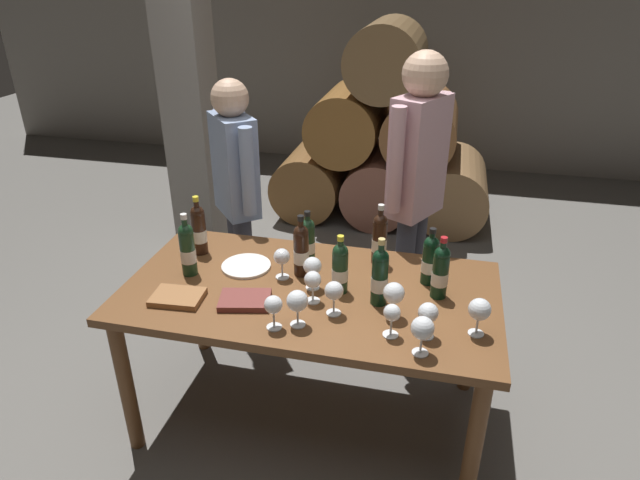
{
  "coord_description": "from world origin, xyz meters",
  "views": [
    {
      "loc": [
        0.54,
        -2.07,
        2.09
      ],
      "look_at": [
        0.0,
        0.2,
        0.91
      ],
      "focal_mm": 30.87,
      "sensor_mm": 36.0,
      "label": 1
    }
  ],
  "objects": [
    {
      "name": "dining_table",
      "position": [
        0.0,
        0.0,
        0.67
      ],
      "size": [
        1.7,
        0.9,
        0.76
      ],
      "color": "brown",
      "rests_on": "ground_plane"
    },
    {
      "name": "ground_plane",
      "position": [
        0.0,
        0.0,
        0.0
      ],
      "size": [
        14.0,
        14.0,
        0.0
      ],
      "primitive_type": "plane",
      "color": "#66635E"
    },
    {
      "name": "wine_glass_6",
      "position": [
        -0.07,
        -0.32,
        0.87
      ],
      "size": [
        0.08,
        0.08,
        0.15
      ],
      "color": "white",
      "rests_on": "dining_table"
    },
    {
      "name": "wine_glass_0",
      "position": [
        0.52,
        -0.35,
        0.87
      ],
      "size": [
        0.09,
        0.09,
        0.16
      ],
      "color": "white",
      "rests_on": "dining_table"
    },
    {
      "name": "wine_bottle_5",
      "position": [
        -0.63,
        0.21,
        0.89
      ],
      "size": [
        0.07,
        0.07,
        0.31
      ],
      "color": "black",
      "rests_on": "dining_table"
    },
    {
      "name": "stone_pillar",
      "position": [
        -1.3,
        1.6,
        1.3
      ],
      "size": [
        0.32,
        0.32,
        2.6
      ],
      "primitive_type": "cube",
      "color": "gray",
      "rests_on": "ground_plane"
    },
    {
      "name": "wine_bottle_8",
      "position": [
        -0.59,
        -0.0,
        0.89
      ],
      "size": [
        0.07,
        0.07,
        0.31
      ],
      "color": "#19381E",
      "rests_on": "dining_table"
    },
    {
      "name": "wine_glass_2",
      "position": [
        0.73,
        -0.18,
        0.87
      ],
      "size": [
        0.09,
        0.09,
        0.16
      ],
      "color": "white",
      "rests_on": "dining_table"
    },
    {
      "name": "tasting_notebook",
      "position": [
        -0.54,
        -0.23,
        0.77
      ],
      "size": [
        0.23,
        0.18,
        0.03
      ],
      "primitive_type": "cube",
      "rotation": [
        0.0,
        0.0,
        0.08
      ],
      "color": "#936038",
      "rests_on": "dining_table"
    },
    {
      "name": "wine_bottle_4",
      "position": [
        0.27,
        0.32,
        0.89
      ],
      "size": [
        0.07,
        0.07,
        0.31
      ],
      "color": "black",
      "rests_on": "dining_table"
    },
    {
      "name": "wine_glass_1",
      "position": [
        0.15,
        -0.17,
        0.87
      ],
      "size": [
        0.08,
        0.08,
        0.15
      ],
      "color": "white",
      "rests_on": "dining_table"
    },
    {
      "name": "cellar_back_wall",
      "position": [
        0.0,
        4.2,
        1.4
      ],
      "size": [
        10.0,
        0.24,
        2.8
      ],
      "primitive_type": "cube",
      "color": "gray",
      "rests_on": "ground_plane"
    },
    {
      "name": "wine_bottle_2",
      "position": [
        0.32,
        -0.04,
        0.89
      ],
      "size": [
        0.07,
        0.07,
        0.31
      ],
      "color": "black",
      "rests_on": "dining_table"
    },
    {
      "name": "barrel_stack",
      "position": [
        0.0,
        2.6,
        0.66
      ],
      "size": [
        1.86,
        0.9,
        1.69
      ],
      "color": "brown",
      "rests_on": "ground_plane"
    },
    {
      "name": "taster_seated_left",
      "position": [
        -0.62,
        0.72,
        0.92
      ],
      "size": [
        0.35,
        0.39,
        1.54
      ],
      "color": "#383842",
      "rests_on": "ground_plane"
    },
    {
      "name": "wine_bottle_6",
      "position": [
        0.52,
        0.18,
        0.88
      ],
      "size": [
        0.07,
        0.07,
        0.28
      ],
      "color": "black",
      "rests_on": "dining_table"
    },
    {
      "name": "wine_glass_5",
      "position": [
        0.04,
        -0.1,
        0.87
      ],
      "size": [
        0.07,
        0.07,
        0.15
      ],
      "color": "white",
      "rests_on": "dining_table"
    },
    {
      "name": "leather_ledger",
      "position": [
        -0.25,
        -0.18,
        0.77
      ],
      "size": [
        0.25,
        0.2,
        0.03
      ],
      "primitive_type": "cube",
      "rotation": [
        0.0,
        0.0,
        0.22
      ],
      "color": "brown",
      "rests_on": "dining_table"
    },
    {
      "name": "wine_bottle_7",
      "position": [
        0.14,
        0.01,
        0.88
      ],
      "size": [
        0.07,
        0.07,
        0.28
      ],
      "color": "#19381E",
      "rests_on": "dining_table"
    },
    {
      "name": "wine_glass_10",
      "position": [
        0.39,
        -0.14,
        0.87
      ],
      "size": [
        0.09,
        0.09,
        0.16
      ],
      "color": "white",
      "rests_on": "dining_table"
    },
    {
      "name": "sommelier_presenting",
      "position": [
        0.4,
        0.75,
        1.04
      ],
      "size": [
        0.31,
        0.45,
        1.72
      ],
      "color": "#383842",
      "rests_on": "ground_plane"
    },
    {
      "name": "wine_glass_4",
      "position": [
        -0.15,
        0.07,
        0.87
      ],
      "size": [
        0.08,
        0.08,
        0.15
      ],
      "color": "white",
      "rests_on": "dining_table"
    },
    {
      "name": "wine_bottle_1",
      "position": [
        -0.07,
        0.24,
        0.88
      ],
      "size": [
        0.07,
        0.07,
        0.28
      ],
      "color": "#19381E",
      "rests_on": "dining_table"
    },
    {
      "name": "wine_bottle_3",
      "position": [
        -0.07,
        0.12,
        0.89
      ],
      "size": [
        0.07,
        0.07,
        0.31
      ],
      "color": "black",
      "rests_on": "dining_table"
    },
    {
      "name": "wine_glass_8",
      "position": [
        0.02,
        -0.28,
        0.87
      ],
      "size": [
        0.09,
        0.09,
        0.16
      ],
      "color": "white",
      "rests_on": "dining_table"
    },
    {
      "name": "serving_plate",
      "position": [
        -0.35,
        0.12,
        0.77
      ],
      "size": [
        0.24,
        0.24,
        0.01
      ],
      "primitive_type": "cylinder",
      "color": "white",
      "rests_on": "dining_table"
    },
    {
      "name": "wine_glass_7",
      "position": [
        0.54,
        -0.24,
        0.87
      ],
      "size": [
        0.08,
        0.08,
        0.15
      ],
      "color": "white",
      "rests_on": "dining_table"
    },
    {
      "name": "wine_glass_9",
      "position": [
        0.01,
        0.01,
        0.87
      ],
      "size": [
        0.08,
        0.08,
        0.16
      ],
      "color": "white",
      "rests_on": "dining_table"
    },
    {
      "name": "wine_bottle_0",
      "position": [
        0.57,
        0.07,
        0.89
      ],
      "size": [
        0.07,
        0.07,
        0.29
      ],
      "color": "black",
      "rests_on": "dining_table"
    },
    {
      "name": "wine_glass_3",
      "position": [
        0.4,
        -0.27,
        0.86
      ],
      "size": [
        0.07,
        0.07,
        0.14
      ],
      "color": "white",
      "rests_on": "dining_table"
    }
  ]
}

